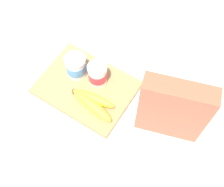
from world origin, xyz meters
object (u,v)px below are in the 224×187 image
cereal_box (172,110)px  yogurt_cup_back (98,74)px  cutting_board (86,87)px  spoon (42,57)px  yogurt_cup_front (76,66)px  banana_bunch (93,102)px

cereal_box → yogurt_cup_back: bearing=159.0°
cutting_board → spoon: cutting_board is taller
spoon → cutting_board: bearing=-6.0°
spoon → cereal_box: bearing=-0.5°
yogurt_cup_front → spoon: (-0.17, -0.00, -0.06)m
cereal_box → cutting_board: bearing=166.7°
cereal_box → banana_bunch: (-0.25, -0.07, -0.10)m
yogurt_cup_back → cereal_box: bearing=-4.1°
cutting_board → banana_bunch: 0.09m
cutting_board → yogurt_cup_front: bearing=154.6°
yogurt_cup_back → banana_bunch: (0.04, -0.09, -0.03)m
cutting_board → yogurt_cup_front: 0.09m
cutting_board → cereal_box: 0.34m
yogurt_cup_front → banana_bunch: 0.15m
yogurt_cup_front → cereal_box: bearing=-1.3°
cereal_box → yogurt_cup_back: cereal_box is taller
cereal_box → yogurt_cup_front: bearing=161.8°
cereal_box → banana_bunch: 0.28m
yogurt_cup_back → spoon: (-0.25, -0.02, -0.06)m
banana_bunch → spoon: banana_bunch is taller
cereal_box → spoon: bearing=162.7°
banana_bunch → cutting_board: bearing=141.3°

